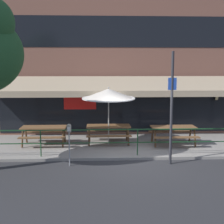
{
  "coord_description": "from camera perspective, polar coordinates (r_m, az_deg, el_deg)",
  "views": [
    {
      "loc": [
        -1.42,
        -10.57,
        3.23
      ],
      "look_at": [
        -0.86,
        1.6,
        1.5
      ],
      "focal_mm": 50.0,
      "sensor_mm": 36.0,
      "label": 1
    }
  ],
  "objects": [
    {
      "name": "parking_meter_near",
      "position": [
        10.32,
        -7.87,
        -3.63
      ],
      "size": [
        0.15,
        0.16,
        1.42
      ],
      "color": "gray",
      "rests_on": "ground"
    },
    {
      "name": "restaurant_building",
      "position": [
        14.86,
        2.88,
        8.95
      ],
      "size": [
        15.0,
        1.6,
        6.96
      ],
      "color": "brown",
      "rests_on": "ground"
    },
    {
      "name": "street_sign_pole",
      "position": [
        10.49,
        10.84,
        0.87
      ],
      "size": [
        0.28,
        0.09,
        3.77
      ],
      "color": "#2D2D33",
      "rests_on": "ground"
    },
    {
      "name": "patio_deck",
      "position": [
        13.05,
        3.71,
        -6.05
      ],
      "size": [
        15.0,
        4.0,
        0.1
      ],
      "primitive_type": "cube",
      "color": "gray",
      "rests_on": "ground"
    },
    {
      "name": "patio_railing",
      "position": [
        11.23,
        4.7,
        -4.45
      ],
      "size": [
        13.84,
        0.04,
        0.97
      ],
      "color": "#194723",
      "rests_on": "patio_deck"
    },
    {
      "name": "picnic_table_centre",
      "position": [
        12.95,
        -0.65,
        -3.16
      ],
      "size": [
        1.8,
        1.42,
        0.76
      ],
      "color": "brown",
      "rests_on": "patio_deck"
    },
    {
      "name": "ground_plane",
      "position": [
        11.15,
        4.85,
        -8.79
      ],
      "size": [
        120.0,
        120.0,
        0.0
      ],
      "primitive_type": "plane",
      "color": "#2D2D30"
    },
    {
      "name": "picnic_table_right",
      "position": [
        12.95,
        11.15,
        -3.31
      ],
      "size": [
        1.8,
        1.42,
        0.76
      ],
      "color": "brown",
      "rests_on": "patio_deck"
    },
    {
      "name": "picnic_table_left",
      "position": [
        12.98,
        -12.34,
        -3.33
      ],
      "size": [
        1.8,
        1.42,
        0.76
      ],
      "color": "brown",
      "rests_on": "patio_deck"
    },
    {
      "name": "patio_umbrella_centre",
      "position": [
        12.58,
        -0.63,
        3.29
      ],
      "size": [
        2.14,
        2.14,
        2.38
      ],
      "color": "#B7B2A8",
      "rests_on": "patio_deck"
    }
  ]
}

